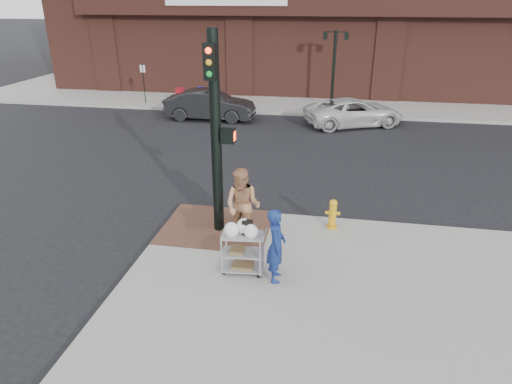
% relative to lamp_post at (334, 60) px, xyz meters
% --- Properties ---
extents(ground, '(220.00, 220.00, 0.00)m').
position_rel_lamp_post_xyz_m(ground, '(-2.00, -16.00, -2.62)').
color(ground, black).
rests_on(ground, ground).
extents(sidewalk_far, '(65.00, 36.00, 0.15)m').
position_rel_lamp_post_xyz_m(sidewalk_far, '(10.50, 16.00, -2.54)').
color(sidewalk_far, gray).
rests_on(sidewalk_far, ground).
extents(brick_curb_ramp, '(2.80, 2.40, 0.01)m').
position_rel_lamp_post_xyz_m(brick_curb_ramp, '(-2.60, -15.10, -2.46)').
color(brick_curb_ramp, brown).
rests_on(brick_curb_ramp, sidewalk_near).
extents(lamp_post, '(1.32, 0.22, 4.00)m').
position_rel_lamp_post_xyz_m(lamp_post, '(0.00, 0.00, 0.00)').
color(lamp_post, black).
rests_on(lamp_post, sidewalk_far).
extents(parking_sign, '(0.05, 0.05, 2.20)m').
position_rel_lamp_post_xyz_m(parking_sign, '(-10.50, -1.00, -1.37)').
color(parking_sign, black).
rests_on(parking_sign, sidewalk_far).
extents(traffic_signal_pole, '(0.61, 0.51, 5.00)m').
position_rel_lamp_post_xyz_m(traffic_signal_pole, '(-2.48, -15.23, 0.21)').
color(traffic_signal_pole, black).
rests_on(traffic_signal_pole, sidewalk_near).
extents(woman_blue, '(0.47, 0.65, 1.66)m').
position_rel_lamp_post_xyz_m(woman_blue, '(-0.73, -17.21, -1.64)').
color(woman_blue, navy).
rests_on(woman_blue, sidewalk_near).
extents(pedestrian_tan, '(1.04, 0.88, 1.89)m').
position_rel_lamp_post_xyz_m(pedestrian_tan, '(-1.76, -15.66, -1.52)').
color(pedestrian_tan, tan).
rests_on(pedestrian_tan, sidewalk_near).
extents(sedan_dark, '(4.50, 1.59, 1.48)m').
position_rel_lamp_post_xyz_m(sedan_dark, '(-5.98, -3.51, -1.88)').
color(sedan_dark, black).
rests_on(sedan_dark, ground).
extents(minivan_white, '(5.17, 3.86, 1.30)m').
position_rel_lamp_post_xyz_m(minivan_white, '(1.15, -3.41, -1.97)').
color(minivan_white, silver).
rests_on(minivan_white, ground).
extents(utility_cart, '(0.95, 0.59, 1.25)m').
position_rel_lamp_post_xyz_m(utility_cart, '(-1.48, -17.06, -1.90)').
color(utility_cart, gray).
rests_on(utility_cart, sidewalk_near).
extents(fire_hydrant, '(0.38, 0.27, 0.82)m').
position_rel_lamp_post_xyz_m(fire_hydrant, '(0.41, -14.62, -2.05)').
color(fire_hydrant, orange).
rests_on(fire_hydrant, sidewalk_near).
extents(newsbox_red, '(0.49, 0.46, 0.92)m').
position_rel_lamp_post_xyz_m(newsbox_red, '(-8.41, -0.98, -2.01)').
color(newsbox_red, maroon).
rests_on(newsbox_red, sidewalk_far).
extents(newsbox_blue, '(0.51, 0.49, 0.95)m').
position_rel_lamp_post_xyz_m(newsbox_blue, '(-7.24, -0.72, -1.99)').
color(newsbox_blue, '#1C23BB').
rests_on(newsbox_blue, sidewalk_far).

